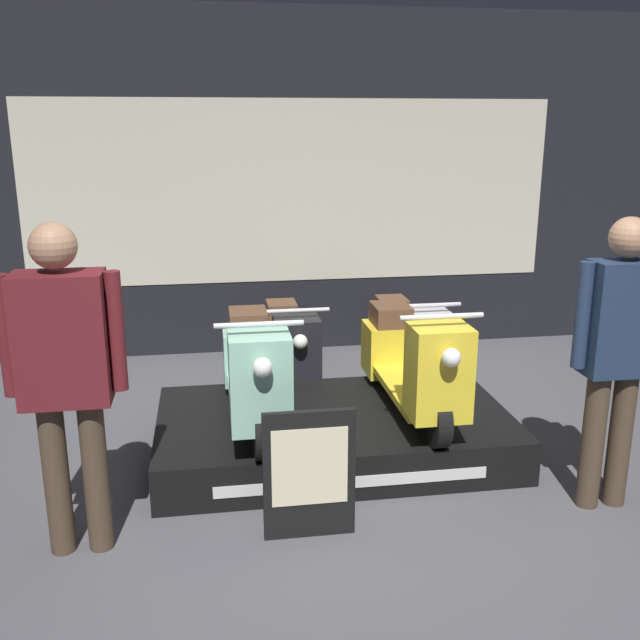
{
  "coord_description": "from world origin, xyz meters",
  "views": [
    {
      "loc": [
        -0.81,
        -3.49,
        2.18
      ],
      "look_at": [
        -0.01,
        1.59,
        0.75
      ],
      "focal_mm": 40.0,
      "sensor_mm": 36.0,
      "label": 1
    }
  ],
  "objects_px": {
    "person_left_browsing": "(65,365)",
    "price_sign_board": "(309,474)",
    "scooter_display_left": "(254,370)",
    "scooter_backrow_0": "(289,347)",
    "scooter_backrow_1": "(407,342)",
    "scooter_display_right": "(411,362)",
    "person_right_browsing": "(617,345)"
  },
  "relations": [
    {
      "from": "person_left_browsing",
      "to": "scooter_backrow_1",
      "type": "bearing_deg",
      "value": 43.35
    },
    {
      "from": "scooter_display_left",
      "to": "person_left_browsing",
      "type": "distance_m",
      "value": 1.4
    },
    {
      "from": "scooter_backrow_1",
      "to": "person_left_browsing",
      "type": "bearing_deg",
      "value": -136.65
    },
    {
      "from": "scooter_display_left",
      "to": "scooter_display_right",
      "type": "distance_m",
      "value": 1.06
    },
    {
      "from": "scooter_backrow_0",
      "to": "scooter_backrow_1",
      "type": "height_order",
      "value": "same"
    },
    {
      "from": "scooter_display_right",
      "to": "scooter_backrow_0",
      "type": "bearing_deg",
      "value": 116.41
    },
    {
      "from": "scooter_backrow_0",
      "to": "person_right_browsing",
      "type": "relative_size",
      "value": 0.94
    },
    {
      "from": "scooter_backrow_0",
      "to": "person_left_browsing",
      "type": "distance_m",
      "value": 2.74
    },
    {
      "from": "scooter_backrow_0",
      "to": "price_sign_board",
      "type": "relative_size",
      "value": 2.18
    },
    {
      "from": "scooter_display_left",
      "to": "scooter_backrow_1",
      "type": "xyz_separation_m",
      "value": [
        1.43,
        1.36,
        -0.29
      ]
    },
    {
      "from": "scooter_backrow_0",
      "to": "person_right_browsing",
      "type": "distance_m",
      "value": 2.85
    },
    {
      "from": "scooter_backrow_1",
      "to": "price_sign_board",
      "type": "bearing_deg",
      "value": -117.19
    },
    {
      "from": "scooter_display_left",
      "to": "person_left_browsing",
      "type": "xyz_separation_m",
      "value": [
        -0.98,
        -0.91,
        0.41
      ]
    },
    {
      "from": "scooter_display_right",
      "to": "scooter_backrow_1",
      "type": "distance_m",
      "value": 1.44
    },
    {
      "from": "scooter_backrow_1",
      "to": "scooter_display_left",
      "type": "bearing_deg",
      "value": -136.33
    },
    {
      "from": "person_left_browsing",
      "to": "scooter_display_left",
      "type": "bearing_deg",
      "value": 42.89
    },
    {
      "from": "scooter_display_right",
      "to": "person_left_browsing",
      "type": "height_order",
      "value": "person_left_browsing"
    },
    {
      "from": "person_right_browsing",
      "to": "price_sign_board",
      "type": "xyz_separation_m",
      "value": [
        -1.75,
        -0.07,
        -0.61
      ]
    },
    {
      "from": "scooter_display_left",
      "to": "scooter_backrow_1",
      "type": "relative_size",
      "value": 1.0
    },
    {
      "from": "person_left_browsing",
      "to": "price_sign_board",
      "type": "distance_m",
      "value": 1.38
    },
    {
      "from": "scooter_backrow_0",
      "to": "person_left_browsing",
      "type": "relative_size",
      "value": 0.92
    },
    {
      "from": "scooter_display_left",
      "to": "person_right_browsing",
      "type": "xyz_separation_m",
      "value": [
        1.97,
        -0.91,
        0.36
      ]
    },
    {
      "from": "scooter_display_left",
      "to": "person_left_browsing",
      "type": "bearing_deg",
      "value": -137.11
    },
    {
      "from": "scooter_backrow_1",
      "to": "scooter_backrow_0",
      "type": "bearing_deg",
      "value": 180.0
    },
    {
      "from": "scooter_display_right",
      "to": "scooter_backrow_0",
      "type": "distance_m",
      "value": 1.55
    },
    {
      "from": "scooter_backrow_1",
      "to": "price_sign_board",
      "type": "relative_size",
      "value": 2.18
    },
    {
      "from": "scooter_display_right",
      "to": "person_left_browsing",
      "type": "xyz_separation_m",
      "value": [
        -2.04,
        -0.91,
        0.41
      ]
    },
    {
      "from": "scooter_display_right",
      "to": "scooter_backrow_0",
      "type": "xyz_separation_m",
      "value": [
        -0.68,
        1.36,
        -0.29
      ]
    },
    {
      "from": "scooter_display_left",
      "to": "scooter_backrow_0",
      "type": "distance_m",
      "value": 1.44
    },
    {
      "from": "scooter_display_left",
      "to": "person_left_browsing",
      "type": "height_order",
      "value": "person_left_browsing"
    },
    {
      "from": "scooter_display_left",
      "to": "price_sign_board",
      "type": "distance_m",
      "value": 1.04
    },
    {
      "from": "person_left_browsing",
      "to": "person_right_browsing",
      "type": "bearing_deg",
      "value": 0.0
    }
  ]
}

